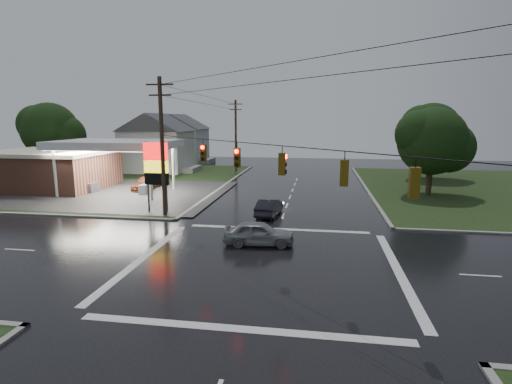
# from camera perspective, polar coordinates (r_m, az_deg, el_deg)

# --- Properties ---
(ground) EXTENTS (120.00, 120.00, 0.00)m
(ground) POSITION_cam_1_polar(r_m,az_deg,el_deg) (22.20, 1.31, -10.17)
(ground) COLOR black
(ground) RESTS_ON ground
(grass_nw) EXTENTS (36.00, 36.00, 0.08)m
(grass_nw) POSITION_cam_1_polar(r_m,az_deg,el_deg) (55.29, -22.52, 1.57)
(grass_nw) COLOR black
(grass_nw) RESTS_ON ground
(gas_station) EXTENTS (26.20, 18.00, 5.60)m
(gas_station) POSITION_cam_1_polar(r_m,az_deg,el_deg) (49.58, -26.16, 3.28)
(gas_station) COLOR #2D2D2D
(gas_station) RESTS_ON ground
(pylon_sign) EXTENTS (2.00, 0.35, 6.00)m
(pylon_sign) POSITION_cam_1_polar(r_m,az_deg,el_deg) (34.01, -14.07, 3.71)
(pylon_sign) COLOR #59595E
(pylon_sign) RESTS_ON ground
(utility_pole_nw) EXTENTS (2.20, 0.32, 11.00)m
(utility_pole_nw) POSITION_cam_1_polar(r_m,az_deg,el_deg) (32.55, -13.26, 6.48)
(utility_pole_nw) COLOR #382619
(utility_pole_nw) RESTS_ON ground
(utility_pole_n) EXTENTS (2.20, 0.32, 10.50)m
(utility_pole_n) POSITION_cam_1_polar(r_m,az_deg,el_deg) (59.91, -2.91, 8.20)
(utility_pole_n) COLOR #382619
(utility_pole_n) RESTS_ON ground
(traffic_signals) EXTENTS (26.87, 26.87, 1.47)m
(traffic_signals) POSITION_cam_1_polar(r_m,az_deg,el_deg) (20.80, 1.43, 6.75)
(traffic_signals) COLOR black
(traffic_signals) RESTS_ON ground
(house_near) EXTENTS (11.05, 8.48, 8.60)m
(house_near) POSITION_cam_1_polar(r_m,az_deg,el_deg) (61.44, -13.88, 6.97)
(house_near) COLOR silver
(house_near) RESTS_ON ground
(house_far) EXTENTS (11.05, 8.48, 8.60)m
(house_far) POSITION_cam_1_polar(r_m,az_deg,el_deg) (72.98, -10.97, 7.59)
(house_far) COLOR silver
(house_far) RESTS_ON ground
(tree_nw_behind) EXTENTS (8.93, 7.60, 10.00)m
(tree_nw_behind) POSITION_cam_1_polar(r_m,az_deg,el_deg) (62.44, -27.22, 7.81)
(tree_nw_behind) COLOR black
(tree_nw_behind) RESTS_ON ground
(tree_ne_near) EXTENTS (7.99, 6.80, 8.98)m
(tree_ne_near) POSITION_cam_1_polar(r_m,az_deg,el_deg) (44.16, 24.05, 6.63)
(tree_ne_near) COLOR black
(tree_ne_near) RESTS_ON ground
(tree_ne_far) EXTENTS (8.46, 7.20, 9.80)m
(tree_ne_far) POSITION_cam_1_polar(r_m,az_deg,el_deg) (56.49, 23.93, 7.91)
(tree_ne_far) COLOR black
(tree_ne_far) RESTS_ON ground
(car_north) EXTENTS (1.96, 4.40, 1.40)m
(car_north) POSITION_cam_1_polar(r_m,az_deg,el_deg) (32.60, 1.91, -2.16)
(car_north) COLOR black
(car_north) RESTS_ON ground
(car_crossing) EXTENTS (4.56, 2.15, 1.51)m
(car_crossing) POSITION_cam_1_polar(r_m,az_deg,el_deg) (25.11, 0.39, -5.89)
(car_crossing) COLOR gray
(car_crossing) RESTS_ON ground
(car_pump) EXTENTS (2.37, 5.26, 1.50)m
(car_pump) POSITION_cam_1_polar(r_m,az_deg,el_deg) (46.06, -15.32, 1.25)
(car_pump) COLOR #4F2412
(car_pump) RESTS_ON ground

